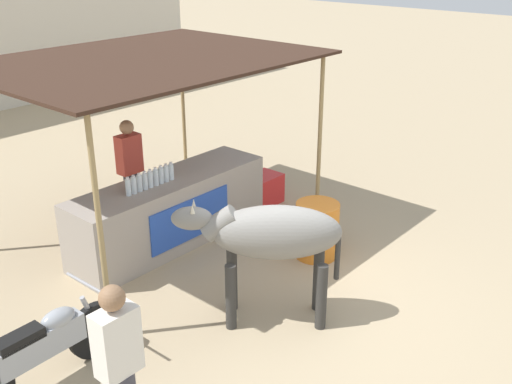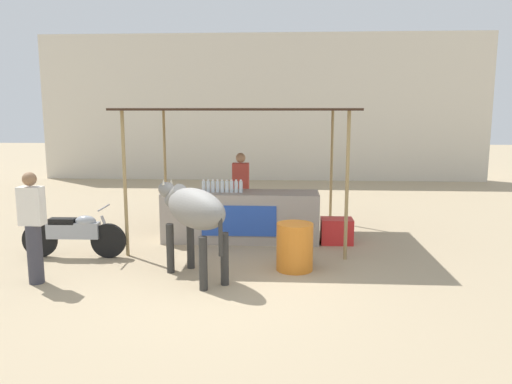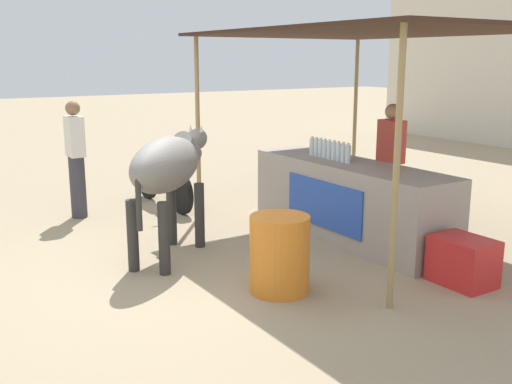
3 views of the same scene
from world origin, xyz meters
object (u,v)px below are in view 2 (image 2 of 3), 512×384
object	(u,v)px
cooler_box	(337,231)
passerby_on_street	(33,227)
water_barrel	(295,247)
stall_counter	(241,216)
cow	(193,211)
vendor_behind_counter	(241,191)
motorcycle_parked	(75,233)

from	to	relation	value
cooler_box	passerby_on_street	world-z (taller)	passerby_on_street
cooler_box	water_barrel	world-z (taller)	water_barrel
water_barrel	passerby_on_street	world-z (taller)	passerby_on_street
water_barrel	passerby_on_street	bearing A→B (deg)	-167.58
cooler_box	water_barrel	distance (m)	1.86
stall_counter	cow	bearing A→B (deg)	-103.04
cow	passerby_on_street	xyz separation A→B (m)	(-2.28, -0.39, -0.18)
stall_counter	vendor_behind_counter	distance (m)	0.84
motorcycle_parked	vendor_behind_counter	bearing A→B (deg)	37.29
vendor_behind_counter	water_barrel	world-z (taller)	vendor_behind_counter
water_barrel	cow	bearing A→B (deg)	-163.52
vendor_behind_counter	passerby_on_street	distance (m)	4.32
cooler_box	cow	size ratio (longest dim) A/B	0.37
passerby_on_street	motorcycle_parked	bearing A→B (deg)	88.13
stall_counter	cow	distance (m)	2.33
water_barrel	motorcycle_parked	distance (m)	3.80
cooler_box	cow	bearing A→B (deg)	-138.20
cooler_box	water_barrel	size ratio (longest dim) A/B	0.79
vendor_behind_counter	passerby_on_street	bearing A→B (deg)	-129.22
cooler_box	passerby_on_street	distance (m)	5.31
water_barrel	passerby_on_street	xyz separation A→B (m)	(-3.81, -0.84, 0.47)
cooler_box	motorcycle_parked	bearing A→B (deg)	-165.41
cooler_box	stall_counter	bearing A→B (deg)	176.99
cow	motorcycle_parked	xyz separation A→B (m)	(-2.24, 0.91, -0.60)
cooler_box	passerby_on_street	bearing A→B (deg)	-151.73
vendor_behind_counter	passerby_on_street	xyz separation A→B (m)	(-2.73, -3.35, 0.00)
stall_counter	passerby_on_street	xyz separation A→B (m)	(-2.80, -2.59, 0.37)
cooler_box	passerby_on_street	size ratio (longest dim) A/B	0.36
water_barrel	motorcycle_parked	xyz separation A→B (m)	(-3.77, 0.46, 0.05)
vendor_behind_counter	passerby_on_street	size ratio (longest dim) A/B	1.00
cow	motorcycle_parked	bearing A→B (deg)	157.87
stall_counter	motorcycle_parked	distance (m)	3.04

